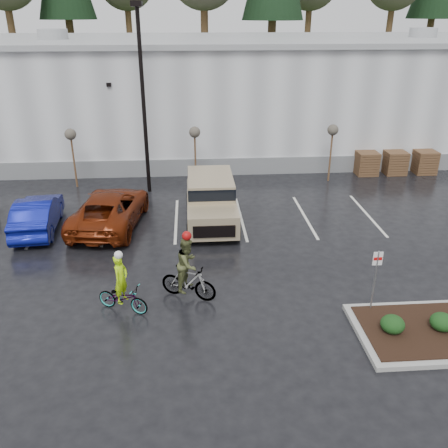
{
  "coord_description": "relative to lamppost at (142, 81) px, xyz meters",
  "views": [
    {
      "loc": [
        -1.75,
        -12.04,
        8.76
      ],
      "look_at": [
        -0.55,
        4.53,
        1.3
      ],
      "focal_mm": 38.0,
      "sensor_mm": 36.0,
      "label": 1
    }
  ],
  "objects": [
    {
      "name": "ground",
      "position": [
        4.0,
        -12.0,
        -5.69
      ],
      "size": [
        120.0,
        120.0,
        0.0
      ],
      "primitive_type": "plane",
      "color": "black",
      "rests_on": "ground"
    },
    {
      "name": "sapling_east",
      "position": [
        10.0,
        1.0,
        -2.96
      ],
      "size": [
        0.6,
        0.6,
        3.2
      ],
      "color": "#533821",
      "rests_on": "ground"
    },
    {
      "name": "shrub_a",
      "position": [
        8.0,
        -13.0,
        -5.27
      ],
      "size": [
        0.7,
        0.7,
        0.52
      ],
      "primitive_type": "ellipsoid",
      "color": "black",
      "rests_on": "curb_island"
    },
    {
      "name": "pallet_stack_a",
      "position": [
        12.5,
        2.0,
        -5.01
      ],
      "size": [
        1.2,
        1.2,
        1.35
      ],
      "primitive_type": "cube",
      "color": "#533821",
      "rests_on": "ground"
    },
    {
      "name": "pallet_stack_c",
      "position": [
        16.0,
        2.0,
        -5.01
      ],
      "size": [
        1.2,
        1.2,
        1.35
      ],
      "primitive_type": "cube",
      "color": "#533821",
      "rests_on": "ground"
    },
    {
      "name": "sapling_west",
      "position": [
        -4.0,
        1.0,
        -2.96
      ],
      "size": [
        0.6,
        0.6,
        3.2
      ],
      "color": "#533821",
      "rests_on": "ground"
    },
    {
      "name": "shrub_b",
      "position": [
        9.5,
        -13.0,
        -5.27
      ],
      "size": [
        0.7,
        0.7,
        0.52
      ],
      "primitive_type": "ellipsoid",
      "color": "black",
      "rests_on": "curb_island"
    },
    {
      "name": "pallet_stack_b",
      "position": [
        14.2,
        2.0,
        -5.01
      ],
      "size": [
        1.2,
        1.2,
        1.35
      ],
      "primitive_type": "cube",
      "color": "#533821",
      "rests_on": "ground"
    },
    {
      "name": "warehouse",
      "position": [
        4.0,
        9.99,
        -2.04
      ],
      "size": [
        60.5,
        15.5,
        7.2
      ],
      "color": "#B3B5B8",
      "rests_on": "ground"
    },
    {
      "name": "car_blue",
      "position": [
        -4.46,
        -4.6,
        -4.94
      ],
      "size": [
        1.99,
        4.63,
        1.48
      ],
      "primitive_type": "imported",
      "rotation": [
        0.0,
        0.0,
        3.24
      ],
      "color": "navy",
      "rests_on": "ground"
    },
    {
      "name": "fire_lane_sign",
      "position": [
        7.8,
        -11.8,
        -4.28
      ],
      "size": [
        0.3,
        0.05,
        2.2
      ],
      "color": "gray",
      "rests_on": "ground"
    },
    {
      "name": "suv_tan",
      "position": [
        3.1,
        -4.44,
        -4.66
      ],
      "size": [
        2.2,
        5.1,
        2.06
      ],
      "primitive_type": null,
      "color": "tan",
      "rests_on": "ground"
    },
    {
      "name": "cyclist_hivis",
      "position": [
        -0.03,
        -11.09,
        -5.02
      ],
      "size": [
        1.85,
        1.28,
        2.13
      ],
      "rotation": [
        0.0,
        0.0,
        1.15
      ],
      "color": "#3F3F44",
      "rests_on": "ground"
    },
    {
      "name": "wooded_ridge",
      "position": [
        4.0,
        33.0,
        -2.69
      ],
      "size": [
        80.0,
        25.0,
        6.0
      ],
      "primitive_type": "cube",
      "color": "#213817",
      "rests_on": "ground"
    },
    {
      "name": "sapling_mid",
      "position": [
        2.5,
        1.0,
        -2.96
      ],
      "size": [
        0.6,
        0.6,
        3.2
      ],
      "color": "#533821",
      "rests_on": "ground"
    },
    {
      "name": "car_red",
      "position": [
        -1.38,
        -4.33,
        -4.9
      ],
      "size": [
        3.3,
        5.94,
        1.57
      ],
      "primitive_type": "imported",
      "rotation": [
        0.0,
        0.0,
        3.01
      ],
      "color": "#671F09",
      "rests_on": "ground"
    },
    {
      "name": "lamppost",
      "position": [
        0.0,
        0.0,
        0.0
      ],
      "size": [
        0.5,
        1.0,
        9.22
      ],
      "color": "black",
      "rests_on": "ground"
    },
    {
      "name": "cyclist_olive",
      "position": [
        2.05,
        -10.5,
        -4.8
      ],
      "size": [
        1.94,
        1.28,
        2.44
      ],
      "rotation": [
        0.0,
        0.0,
        1.14
      ],
      "color": "#3F3F44",
      "rests_on": "ground"
    }
  ]
}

